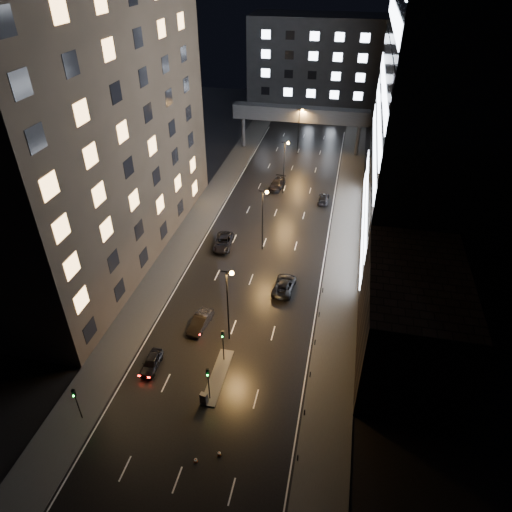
# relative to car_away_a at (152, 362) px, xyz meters

# --- Properties ---
(ground) EXTENTS (160.00, 160.00, 0.00)m
(ground) POSITION_rel_car_away_a_xyz_m (7.34, 38.13, -0.69)
(ground) COLOR black
(ground) RESTS_ON ground
(sidewalk_left) EXTENTS (5.00, 110.00, 0.15)m
(sidewalk_left) POSITION_rel_car_away_a_xyz_m (-5.16, 33.13, -0.62)
(sidewalk_left) COLOR #383533
(sidewalk_left) RESTS_ON ground
(sidewalk_right) EXTENTS (5.00, 110.00, 0.15)m
(sidewalk_right) POSITION_rel_car_away_a_xyz_m (19.84, 33.13, -0.62)
(sidewalk_right) COLOR #383533
(sidewalk_right) RESTS_ON ground
(building_left) EXTENTS (15.00, 48.00, 40.00)m
(building_left) POSITION_rel_car_away_a_xyz_m (-15.16, 22.13, 19.31)
(building_left) COLOR #2D2319
(building_left) RESTS_ON ground
(building_right_low) EXTENTS (10.00, 18.00, 12.00)m
(building_right_low) POSITION_rel_car_away_a_xyz_m (27.34, 7.13, 5.31)
(building_right_low) COLOR black
(building_right_low) RESTS_ON ground
(building_right_glass) EXTENTS (20.00, 36.00, 45.00)m
(building_right_glass) POSITION_rel_car_away_a_xyz_m (32.34, 34.13, 21.81)
(building_right_glass) COLOR black
(building_right_glass) RESTS_ON ground
(building_far) EXTENTS (34.00, 14.00, 25.00)m
(building_far) POSITION_rel_car_away_a_xyz_m (7.34, 96.13, 11.81)
(building_far) COLOR #333335
(building_far) RESTS_ON ground
(skybridge) EXTENTS (30.00, 3.00, 10.00)m
(skybridge) POSITION_rel_car_away_a_xyz_m (7.34, 68.13, 7.64)
(skybridge) COLOR #333335
(skybridge) RESTS_ON ground
(median_island) EXTENTS (1.60, 8.00, 0.15)m
(median_island) POSITION_rel_car_away_a_xyz_m (7.64, 0.13, -0.62)
(median_island) COLOR #383533
(median_island) RESTS_ON ground
(traffic_signal_near) EXTENTS (0.28, 0.34, 4.40)m
(traffic_signal_near) POSITION_rel_car_away_a_xyz_m (7.64, 2.63, 2.40)
(traffic_signal_near) COLOR black
(traffic_signal_near) RESTS_ON median_island
(traffic_signal_far) EXTENTS (0.28, 0.34, 4.40)m
(traffic_signal_far) POSITION_rel_car_away_a_xyz_m (7.64, -2.87, 2.40)
(traffic_signal_far) COLOR black
(traffic_signal_far) RESTS_ON median_island
(traffic_signal_corner) EXTENTS (0.28, 0.34, 4.40)m
(traffic_signal_corner) POSITION_rel_car_away_a_xyz_m (-4.16, -7.87, 2.25)
(traffic_signal_corner) COLOR black
(traffic_signal_corner) RESTS_ON ground
(bollard_row) EXTENTS (0.12, 25.12, 0.90)m
(bollard_row) POSITION_rel_car_away_a_xyz_m (17.54, 4.63, -0.24)
(bollard_row) COLOR black
(bollard_row) RESTS_ON ground
(streetlight_near) EXTENTS (1.45, 0.50, 10.15)m
(streetlight_near) POSITION_rel_car_away_a_xyz_m (7.50, 6.13, 5.80)
(streetlight_near) COLOR black
(streetlight_near) RESTS_ON ground
(streetlight_mid_a) EXTENTS (1.45, 0.50, 10.15)m
(streetlight_mid_a) POSITION_rel_car_away_a_xyz_m (7.50, 26.13, 5.80)
(streetlight_mid_a) COLOR black
(streetlight_mid_a) RESTS_ON ground
(streetlight_mid_b) EXTENTS (1.45, 0.50, 10.15)m
(streetlight_mid_b) POSITION_rel_car_away_a_xyz_m (7.50, 46.13, 5.80)
(streetlight_mid_b) COLOR black
(streetlight_mid_b) RESTS_ON ground
(streetlight_far) EXTENTS (1.45, 0.50, 10.15)m
(streetlight_far) POSITION_rel_car_away_a_xyz_m (7.50, 66.13, 5.80)
(streetlight_far) COLOR black
(streetlight_far) RESTS_ON ground
(car_away_a) EXTENTS (1.78, 4.13, 1.39)m
(car_away_a) POSITION_rel_car_away_a_xyz_m (0.00, 0.00, 0.00)
(car_away_a) COLOR black
(car_away_a) RESTS_ON ground
(car_away_b) EXTENTS (2.29, 5.00, 1.59)m
(car_away_b) POSITION_rel_car_away_a_xyz_m (3.31, 7.41, 0.10)
(car_away_b) COLOR black
(car_away_b) RESTS_ON ground
(car_away_c) EXTENTS (3.15, 5.98, 1.61)m
(car_away_c) POSITION_rel_car_away_a_xyz_m (1.20, 25.62, 0.11)
(car_away_c) COLOR black
(car_away_c) RESTS_ON ground
(car_away_d) EXTENTS (2.97, 5.91, 1.65)m
(car_away_d) POSITION_rel_car_away_a_xyz_m (5.84, 47.93, 0.13)
(car_away_d) COLOR black
(car_away_d) RESTS_ON ground
(car_toward_a) EXTENTS (2.94, 5.80, 1.57)m
(car_toward_a) POSITION_rel_car_away_a_xyz_m (12.29, 16.86, 0.09)
(car_toward_a) COLOR black
(car_toward_a) RESTS_ON ground
(car_toward_b) EXTENTS (1.95, 4.68, 1.35)m
(car_toward_b) POSITION_rel_car_away_a_xyz_m (15.22, 44.01, -0.02)
(car_toward_b) COLOR black
(car_toward_b) RESTS_ON ground
(utility_cabinet) EXTENTS (0.82, 0.63, 1.36)m
(utility_cabinet) POSITION_rel_car_away_a_xyz_m (7.24, -3.57, 0.14)
(utility_cabinet) COLOR #434345
(utility_cabinet) RESTS_ON median_island
(cone_a) EXTENTS (0.42, 0.42, 0.48)m
(cone_a) POSITION_rel_car_away_a_xyz_m (8.41, -9.87, -0.46)
(cone_a) COLOR #D6430B
(cone_a) RESTS_ON ground
(cone_b) EXTENTS (0.45, 0.45, 0.56)m
(cone_b) POSITION_rel_car_away_a_xyz_m (10.34, -8.80, -0.41)
(cone_b) COLOR #DF580B
(cone_b) RESTS_ON ground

